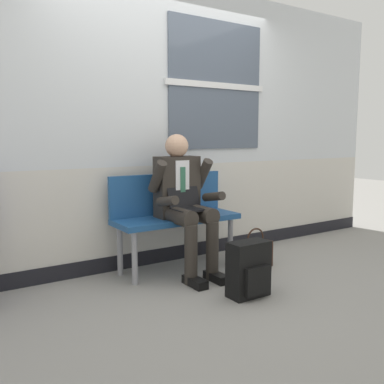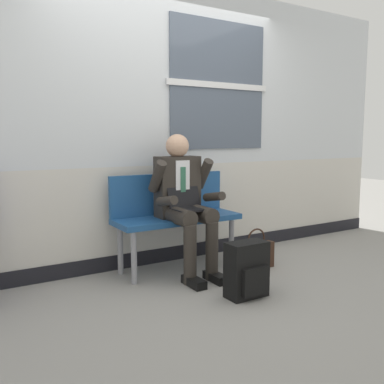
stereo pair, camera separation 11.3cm
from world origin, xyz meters
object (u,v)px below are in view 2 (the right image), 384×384
bench_with_person (174,212)px  handbag (256,255)px  person_seated (185,200)px

bench_with_person → handbag: size_ratio=3.04×
bench_with_person → handbag: (0.63, -0.43, -0.40)m
person_seated → handbag: person_seated is taller
person_seated → bench_with_person: bearing=90.0°
bench_with_person → person_seated: bearing=-90.0°
bench_with_person → person_seated: 0.24m
bench_with_person → person_seated: size_ratio=0.94×
handbag → bench_with_person: bearing=145.6°
handbag → person_seated: bearing=159.3°
person_seated → handbag: bearing=-20.7°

